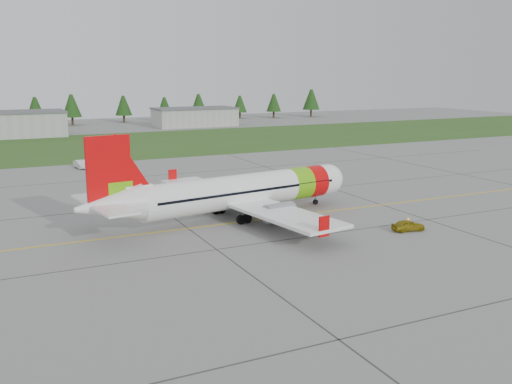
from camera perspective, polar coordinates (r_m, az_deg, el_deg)
ground at (r=59.51m, az=9.60°, el=-3.80°), size 320.00×320.00×0.00m
aircraft at (r=63.37m, az=-1.78°, el=0.03°), size 33.18×30.91×10.09m
follow_me_car at (r=60.12m, az=15.03°, el=-2.21°), size 1.36×1.53×3.40m
service_van at (r=100.84m, az=-17.17°, el=3.46°), size 1.67×1.60×4.22m
grass_strip at (r=133.85m, az=-11.05°, el=4.81°), size 320.00×50.00×0.03m
taxi_guideline at (r=65.97m, az=5.61°, el=-2.14°), size 120.00×0.25×0.02m
hangar_east at (r=175.20m, az=-6.14°, el=7.42°), size 24.00×12.00×5.20m
treeline at (r=187.96m, az=-15.52°, el=8.09°), size 160.00×8.00×10.00m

